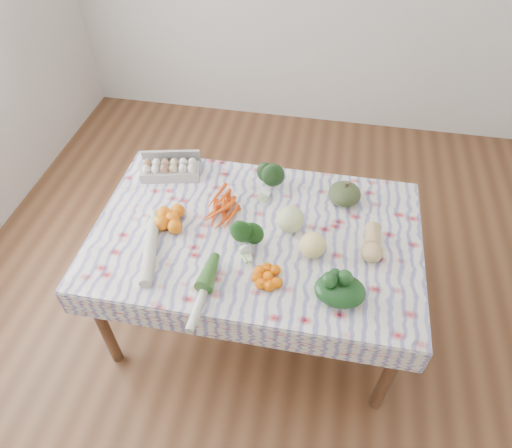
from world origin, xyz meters
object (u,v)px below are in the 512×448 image
(egg_carton, at_px, (170,170))
(butternut_squash, at_px, (373,242))
(kabocha_squash, at_px, (345,194))
(dining_table, at_px, (256,243))
(grapefruit, at_px, (313,245))
(cabbage, at_px, (290,219))

(egg_carton, bearing_deg, butternut_squash, -29.85)
(kabocha_squash, height_order, butternut_squash, kabocha_squash)
(egg_carton, distance_m, kabocha_squash, 0.98)
(egg_carton, xyz_separation_m, butternut_squash, (1.14, -0.35, 0.01))
(dining_table, xyz_separation_m, egg_carton, (-0.56, 0.34, 0.13))
(dining_table, xyz_separation_m, butternut_squash, (0.58, -0.01, 0.14))
(kabocha_squash, relative_size, butternut_squash, 0.78)
(egg_carton, xyz_separation_m, kabocha_squash, (0.98, -0.03, 0.01))
(egg_carton, height_order, grapefruit, grapefruit)
(egg_carton, bearing_deg, grapefruit, -39.65)
(dining_table, bearing_deg, grapefruit, -17.60)
(egg_carton, relative_size, kabocha_squash, 1.91)
(butternut_squash, xyz_separation_m, grapefruit, (-0.28, -0.08, 0.01))
(cabbage, bearing_deg, kabocha_squash, 44.26)
(egg_carton, height_order, butternut_squash, butternut_squash)
(egg_carton, bearing_deg, kabocha_squash, -14.61)
(grapefruit, bearing_deg, dining_table, 162.40)
(egg_carton, distance_m, grapefruit, 0.95)
(cabbage, distance_m, butternut_squash, 0.42)
(dining_table, xyz_separation_m, grapefruit, (0.29, -0.09, 0.15))
(egg_carton, height_order, cabbage, cabbage)
(dining_table, height_order, cabbage, cabbage)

